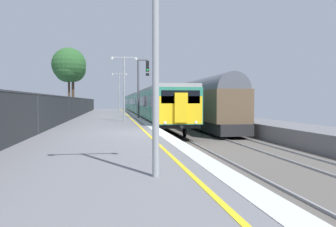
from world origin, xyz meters
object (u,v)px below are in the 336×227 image
object	(u,v)px
signal_gantry	(141,82)
platform_lamp_near	(156,22)
background_tree_left	(72,70)
commuter_train_at_platform	(141,103)
background_tree_centre	(68,66)
platform_lamp_mid	(124,82)
platform_lamp_far	(119,89)
freight_train_adjacent_track	(193,102)

from	to	relation	value
signal_gantry	platform_lamp_near	size ratio (longest dim) A/B	1.01
background_tree_left	platform_lamp_near	bearing A→B (deg)	-81.78
commuter_train_at_platform	background_tree_centre	distance (m)	11.27
signal_gantry	background_tree_centre	distance (m)	18.50
background_tree_left	background_tree_centre	world-z (taller)	background_tree_centre
platform_lamp_near	background_tree_centre	world-z (taller)	background_tree_centre
platform_lamp_mid	background_tree_centre	size ratio (longest dim) A/B	0.57
background_tree_left	background_tree_centre	size ratio (longest dim) A/B	0.94
platform_lamp_far	background_tree_centre	bearing A→B (deg)	166.02
platform_lamp_far	signal_gantry	bearing A→B (deg)	-83.27
platform_lamp_near	signal_gantry	bearing A→B (deg)	86.10
platform_lamp_far	background_tree_centre	xyz separation A→B (m)	(-6.67, 1.66, 3.10)
signal_gantry	platform_lamp_far	size ratio (longest dim) A/B	1.02
freight_train_adjacent_track	signal_gantry	world-z (taller)	signal_gantry
freight_train_adjacent_track	background_tree_left	bearing A→B (deg)	126.17
commuter_train_at_platform	freight_train_adjacent_track	world-z (taller)	freight_train_adjacent_track
platform_lamp_far	background_tree_centre	distance (m)	7.54
signal_gantry	freight_train_adjacent_track	bearing A→B (deg)	23.88
signal_gantry	background_tree_left	distance (m)	23.30
platform_lamp_mid	background_tree_centre	xyz separation A→B (m)	(-6.67, 21.55, 3.27)
platform_lamp_mid	signal_gantry	bearing A→B (deg)	72.12
commuter_train_at_platform	platform_lamp_mid	bearing A→B (deg)	-97.70
platform_lamp_near	platform_lamp_far	xyz separation A→B (m)	(-0.00, 39.79, -0.02)
freight_train_adjacent_track	platform_lamp_near	bearing A→B (deg)	-104.61
freight_train_adjacent_track	commuter_train_at_platform	bearing A→B (deg)	104.10
freight_train_adjacent_track	signal_gantry	bearing A→B (deg)	-156.12
commuter_train_at_platform	signal_gantry	world-z (taller)	signal_gantry
signal_gantry	platform_lamp_mid	distance (m)	5.61
commuter_train_at_platform	platform_lamp_mid	distance (m)	23.98
commuter_train_at_platform	freight_train_adjacent_track	xyz separation A→B (m)	(4.00, -15.95, 0.19)
platform_lamp_near	background_tree_centre	size ratio (longest dim) A/B	0.61
platform_lamp_mid	platform_lamp_far	size ratio (longest dim) A/B	0.94
commuter_train_at_platform	freight_train_adjacent_track	distance (m)	16.44
platform_lamp_far	freight_train_adjacent_track	bearing A→B (deg)	-59.29
commuter_train_at_platform	platform_lamp_far	xyz separation A→B (m)	(-3.20, -3.81, 1.88)
background_tree_left	platform_lamp_far	bearing A→B (deg)	-45.86
platform_lamp_far	background_tree_centre	world-z (taller)	background_tree_centre
commuter_train_at_platform	platform_lamp_near	world-z (taller)	platform_lamp_near
background_tree_centre	platform_lamp_mid	bearing A→B (deg)	-72.81
commuter_train_at_platform	background_tree_centre	xyz separation A→B (m)	(-9.87, -2.15, 4.98)
commuter_train_at_platform	signal_gantry	size ratio (longest dim) A/B	11.18
commuter_train_at_platform	platform_lamp_mid	world-z (taller)	platform_lamp_mid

